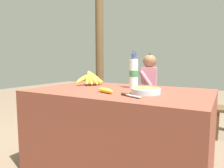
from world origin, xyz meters
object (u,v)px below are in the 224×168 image
knife (128,95)px  wooden_bench (158,105)px  loose_banana_front (105,90)px  banana_bunch_green (196,100)px  water_bottle (134,73)px  seated_vendor (146,86)px  banana_bunch_ripe (91,78)px  serving_bowl (146,90)px  support_post_near (99,46)px

knife → wooden_bench: bearing=123.9°
loose_banana_front → banana_bunch_green: loose_banana_front is taller
water_bottle → seated_vendor: (-0.27, 1.07, -0.24)m
banana_bunch_ripe → banana_bunch_green: 1.45m
serving_bowl → banana_bunch_green: bearing=82.3°
serving_bowl → support_post_near: (-1.47, 1.62, 0.50)m
banana_bunch_ripe → banana_bunch_green: banana_bunch_ripe is taller
seated_vendor → banana_bunch_green: seated_vendor is taller
banana_bunch_ripe → banana_bunch_green: (0.88, 1.10, -0.33)m
support_post_near → seated_vendor: bearing=-16.0°
loose_banana_front → seated_vendor: (-0.21, 1.45, -0.12)m
knife → support_post_near: 2.33m
knife → water_bottle: bearing=133.4°
knife → seated_vendor: 1.56m
water_bottle → knife: bearing=-71.2°
serving_bowl → knife: size_ratio=1.21×
support_post_near → loose_banana_front: bearing=-55.4°
water_bottle → seated_vendor: bearing=104.3°
knife → serving_bowl: bearing=92.7°
loose_banana_front → knife: loose_banana_front is taller
seated_vendor → support_post_near: bearing=-30.0°
water_bottle → support_post_near: 1.89m
banana_bunch_ripe → knife: (0.62, -0.44, -0.06)m
loose_banana_front → seated_vendor: 1.47m
banana_bunch_ripe → knife: 0.76m
serving_bowl → knife: (-0.07, -0.17, -0.02)m
loose_banana_front → wooden_bench: size_ratio=0.11×
banana_bunch_green → support_post_near: (-1.66, 0.24, 0.78)m
water_bottle → loose_banana_front: bearing=-100.2°
banana_bunch_ripe → loose_banana_front: banana_bunch_ripe is taller
serving_bowl → support_post_near: size_ratio=0.09×
serving_bowl → loose_banana_front: serving_bowl is taller
wooden_bench → seated_vendor: (-0.17, -0.04, 0.27)m
knife → wooden_bench: (-0.25, 1.54, -0.39)m
water_bottle → banana_bunch_green: 1.25m
support_post_near → banana_bunch_ripe: bearing=-59.8°
water_bottle → knife: 0.47m
banana_bunch_green → water_bottle: bearing=-109.6°
banana_bunch_ripe → water_bottle: water_bottle is taller
seated_vendor → banana_bunch_green: 0.69m
loose_banana_front → knife: 0.22m
serving_bowl → water_bottle: 0.35m
banana_bunch_green → support_post_near: support_post_near is taller
seated_vendor → banana_bunch_green: bearing=170.0°
seated_vendor → banana_bunch_green: size_ratio=3.66×
water_bottle → wooden_bench: bearing=95.4°
knife → banana_bunch_green: 1.59m
wooden_bench → support_post_near: 1.48m
serving_bowl → support_post_near: support_post_near is taller
banana_bunch_green → support_post_near: bearing=171.9°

